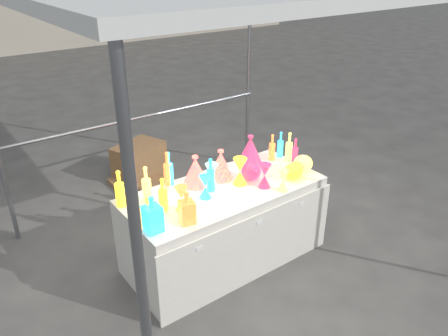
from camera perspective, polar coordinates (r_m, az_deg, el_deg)
ground at (r=4.26m, az=0.00°, el=-11.54°), size 80.00×80.00×0.00m
display_table at (r=4.04m, az=0.08°, el=-7.40°), size 1.84×0.83×0.75m
cardboard_box_closed at (r=5.72m, az=-11.01°, el=0.97°), size 0.72×0.62×0.44m
cardboard_box_flat at (r=5.64m, az=-11.29°, el=-1.59°), size 0.63×0.45×0.05m
bottle_0 at (r=3.61m, az=-13.46°, el=-2.61°), size 0.10×0.10×0.32m
bottle_1 at (r=3.87m, az=-7.20°, el=-0.05°), size 0.08×0.08×0.32m
bottle_2 at (r=3.87m, az=-7.40°, el=-0.08°), size 0.07×0.07×0.32m
bottle_4 at (r=3.63m, az=-10.09°, el=-2.09°), size 0.09×0.09×0.32m
bottle_5 at (r=3.62m, az=-12.27°, el=-1.54°), size 0.11×0.11×0.42m
bottle_6 at (r=3.50m, az=-7.98°, el=-3.43°), size 0.10×0.10×0.29m
bottle_7 at (r=3.75m, az=-1.76°, el=-0.86°), size 0.08×0.08×0.31m
decanter_0 at (r=3.30m, az=-9.72°, el=-5.76°), size 0.14×0.14×0.27m
decanter_1 at (r=3.33m, az=-4.89°, el=-5.11°), size 0.13×0.13×0.27m
decanter_2 at (r=3.25m, az=-9.34°, el=-5.91°), size 0.13×0.13×0.30m
hourglass_0 at (r=3.50m, az=-5.57°, el=-4.00°), size 0.11×0.11×0.21m
hourglass_1 at (r=3.84m, az=5.33°, el=-1.00°), size 0.13×0.13×0.22m
hourglass_2 at (r=3.81m, az=7.72°, el=-1.63°), size 0.12×0.12×0.19m
hourglass_3 at (r=3.81m, az=-1.61°, el=-1.04°), size 0.15×0.15×0.23m
hourglass_4 at (r=3.87m, az=2.09°, el=-0.43°), size 0.14×0.14×0.25m
hourglass_5 at (r=3.66m, az=-2.48°, el=-2.47°), size 0.14×0.14×0.21m
globe_0 at (r=4.03m, az=9.05°, el=-0.57°), size 0.22×0.22×0.13m
globe_1 at (r=4.19m, az=10.29°, el=0.49°), size 0.18×0.18×0.14m
globe_2 at (r=4.12m, az=9.39°, el=-0.09°), size 0.19×0.19×0.12m
globe_3 at (r=3.98m, az=3.56°, el=-0.52°), size 0.23×0.23×0.15m
lampshade_0 at (r=3.97m, az=-0.42°, el=0.51°), size 0.31×0.31×0.28m
lampshade_1 at (r=3.85m, az=-3.74°, el=-0.34°), size 0.31×0.31×0.28m
lampshade_2 at (r=4.28m, az=3.45°, el=2.49°), size 0.30×0.30×0.28m
bottle_8 at (r=4.43m, az=7.38°, el=3.09°), size 0.08×0.08×0.27m
bottle_9 at (r=4.35m, az=6.30°, el=2.73°), size 0.07×0.07×0.27m
bottle_10 at (r=4.30m, az=9.26°, el=2.19°), size 0.07×0.07×0.27m
bottle_11 at (r=4.35m, az=8.50°, el=2.77°), size 0.07×0.07×0.30m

